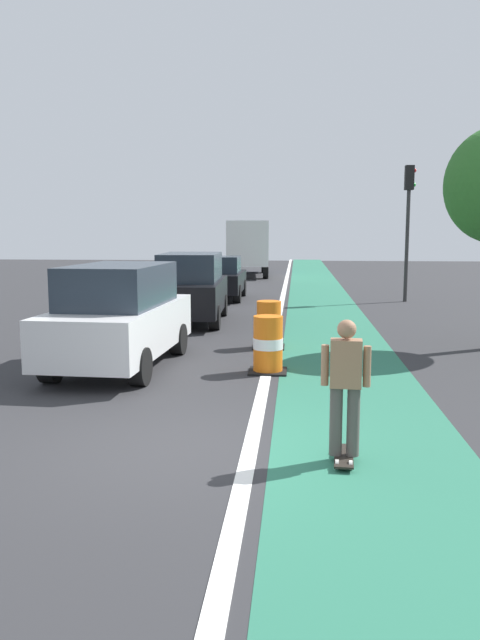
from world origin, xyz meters
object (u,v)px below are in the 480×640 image
at_px(skateboarder_on_lane, 345,386).
at_px(traffic_barrel_mid, 269,325).
at_px(delivery_truck_down_block, 248,245).
at_px(parked_suv_nearest, 120,316).
at_px(parked_sedan_third, 219,278).
at_px(traffic_light_corner, 408,209).
at_px(parked_suv_second, 191,287).
at_px(traffic_barrel_front, 268,345).

distance_m(skateboarder_on_lane, traffic_barrel_mid, 7.33).
distance_m(skateboarder_on_lane, delivery_truck_down_block, 30.84).
bearing_deg(parked_suv_nearest, skateboarder_on_lane, -50.24).
bearing_deg(parked_sedan_third, skateboarder_on_lane, -78.29).
bearing_deg(traffic_light_corner, parked_suv_second, -139.64).
height_order(skateboarder_on_lane, traffic_light_corner, traffic_light_corner).
bearing_deg(traffic_light_corner, skateboarder_on_lane, -101.68).
bearing_deg(parked_suv_nearest, parked_sedan_third, 88.07).
height_order(parked_suv_second, traffic_barrel_mid, parked_suv_second).
bearing_deg(skateboarder_on_lane, traffic_barrel_mid, 99.47).
height_order(delivery_truck_down_block, traffic_light_corner, traffic_light_corner).
bearing_deg(parked_suv_second, parked_sedan_third, 89.48).
distance_m(traffic_barrel_front, traffic_barrel_mid, 2.58).
height_order(parked_sedan_third, delivery_truck_down_block, delivery_truck_down_block).
relative_size(parked_suv_nearest, delivery_truck_down_block, 0.61).
relative_size(traffic_barrel_front, traffic_light_corner, 0.21).
height_order(parked_sedan_third, traffic_light_corner, traffic_light_corner).
bearing_deg(parked_sedan_third, traffic_barrel_front, -78.91).
distance_m(traffic_barrel_front, delivery_truck_down_block, 26.12).
height_order(traffic_barrel_mid, traffic_light_corner, traffic_light_corner).
distance_m(skateboarder_on_lane, parked_suv_second, 11.74).
xyz_separation_m(traffic_barrel_mid, delivery_truck_down_block, (-2.30, 23.40, 1.31)).
bearing_deg(parked_suv_nearest, parked_suv_second, 86.66).
bearing_deg(traffic_light_corner, parked_suv_nearest, -121.47).
bearing_deg(traffic_barrel_front, parked_sedan_third, 101.09).
xyz_separation_m(skateboarder_on_lane, parked_suv_second, (-3.68, 11.14, 0.12)).
bearing_deg(skateboarder_on_lane, parked_suv_nearest, 129.76).
xyz_separation_m(skateboarder_on_lane, traffic_barrel_mid, (-1.20, 7.23, -0.38)).
xyz_separation_m(parked_sedan_third, delivery_truck_down_block, (0.11, 13.17, 1.01)).
height_order(parked_suv_nearest, traffic_barrel_front, parked_suv_nearest).
distance_m(skateboarder_on_lane, traffic_light_corner, 17.86).
bearing_deg(parked_sedan_third, delivery_truck_down_block, 89.52).
relative_size(skateboarder_on_lane, traffic_light_corner, 0.33).
relative_size(parked_sedan_third, traffic_barrel_front, 3.77).
bearing_deg(parked_suv_second, traffic_barrel_mid, -57.77).
bearing_deg(skateboarder_on_lane, traffic_light_corner, 78.32).
bearing_deg(traffic_barrel_front, traffic_light_corner, 69.69).
height_order(parked_suv_nearest, traffic_barrel_mid, parked_suv_nearest).
distance_m(parked_suv_second, traffic_barrel_front, 7.00).
xyz_separation_m(traffic_barrel_front, traffic_barrel_mid, (-0.10, 2.58, 0.00)).
height_order(traffic_barrel_front, delivery_truck_down_block, delivery_truck_down_block).
bearing_deg(parked_suv_nearest, traffic_barrel_front, -4.10).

